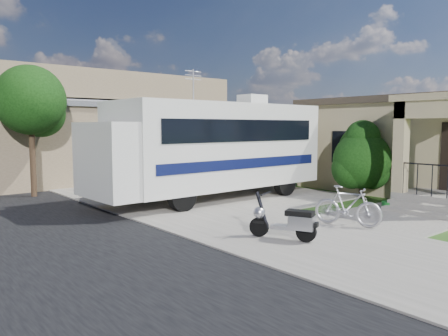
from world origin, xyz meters
TOP-DOWN VIEW (x-y plane):
  - ground at (0.00, 0.00)m, footprint 120.00×120.00m
  - sidewalk_slab at (-1.00, 10.00)m, footprint 4.00×80.00m
  - driveway_slab at (1.50, 4.50)m, footprint 7.00×6.00m
  - walk_slab at (3.00, -1.00)m, footprint 4.00×3.00m
  - house at (8.88, 1.43)m, footprint 9.47×7.80m
  - warehouse at (0.00, 13.97)m, footprint 12.50×8.40m
  - street_tree_a at (-3.70, 9.05)m, footprint 2.44×2.40m
  - motorhome at (0.63, 4.52)m, footprint 8.30×2.87m
  - shrub at (5.10, 1.73)m, footprint 2.19×2.10m
  - scooter at (-1.46, -0.77)m, footprint 0.84×1.44m
  - bicycle at (0.66, -0.82)m, footprint 1.03×1.68m
  - garden_hose at (3.69, -0.19)m, footprint 0.45×0.45m

SIDE VIEW (x-z plane):
  - ground at x=0.00m, z-range 0.00..0.00m
  - driveway_slab at x=1.50m, z-range 0.00..0.05m
  - walk_slab at x=3.00m, z-range 0.00..0.05m
  - sidewalk_slab at x=-1.00m, z-range 0.00..0.06m
  - garden_hose at x=3.69m, z-range 0.00..0.20m
  - scooter at x=-1.46m, z-range -0.05..0.95m
  - bicycle at x=0.66m, z-range 0.00..0.98m
  - shrub at x=5.10m, z-range 0.03..2.72m
  - house at x=8.88m, z-range 0.00..3.55m
  - motorhome at x=0.63m, z-range -0.30..3.93m
  - warehouse at x=0.00m, z-range -0.53..4.51m
  - street_tree_a at x=-3.70m, z-range 0.96..5.54m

